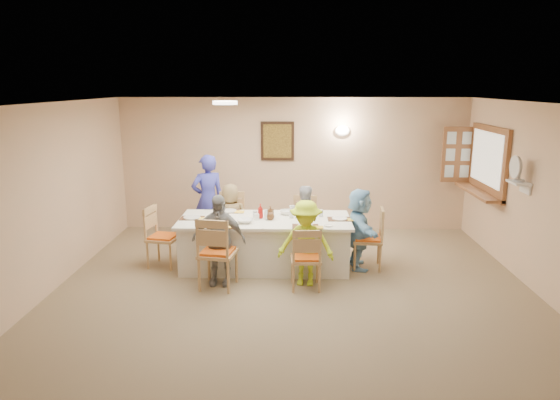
{
  "coord_description": "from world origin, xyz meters",
  "views": [
    {
      "loc": [
        -0.02,
        -5.83,
        2.73
      ],
      "look_at": [
        -0.2,
        1.4,
        1.05
      ],
      "focal_mm": 32.0,
      "sensor_mm": 36.0,
      "label": 1
    }
  ],
  "objects_px": {
    "chair_right_end": "(367,238)",
    "condiment_ketchup": "(260,211)",
    "serving_hatch": "(488,161)",
    "diner_right_end": "(359,229)",
    "dining_table": "(265,243)",
    "chair_left_end": "(163,237)",
    "desk_fan": "(518,172)",
    "chair_back_left": "(232,222)",
    "diner_back_right": "(304,219)",
    "diner_front_right": "(306,243)",
    "diner_front_left": "(219,240)",
    "diner_back_left": "(231,218)",
    "chair_front_left": "(218,252)",
    "caregiver": "(208,200)",
    "chair_back_right": "(303,224)",
    "chair_front_right": "(306,257)"
  },
  "relations": [
    {
      "from": "desk_fan",
      "to": "caregiver",
      "type": "height_order",
      "value": "desk_fan"
    },
    {
      "from": "serving_hatch",
      "to": "chair_right_end",
      "type": "height_order",
      "value": "serving_hatch"
    },
    {
      "from": "diner_right_end",
      "to": "diner_front_right",
      "type": "bearing_deg",
      "value": 127.01
    },
    {
      "from": "chair_back_left",
      "to": "diner_front_left",
      "type": "relative_size",
      "value": 0.76
    },
    {
      "from": "chair_front_right",
      "to": "diner_right_end",
      "type": "xyz_separation_m",
      "value": [
        0.82,
        0.8,
        0.17
      ]
    },
    {
      "from": "diner_front_left",
      "to": "desk_fan",
      "type": "bearing_deg",
      "value": 9.22
    },
    {
      "from": "chair_left_end",
      "to": "desk_fan",
      "type": "bearing_deg",
      "value": -83.05
    },
    {
      "from": "serving_hatch",
      "to": "chair_back_right",
      "type": "relative_size",
      "value": 1.64
    },
    {
      "from": "chair_left_end",
      "to": "diner_front_right",
      "type": "bearing_deg",
      "value": -96.72
    },
    {
      "from": "desk_fan",
      "to": "chair_back_right",
      "type": "xyz_separation_m",
      "value": [
        -2.93,
        1.14,
        -1.09
      ]
    },
    {
      "from": "diner_front_right",
      "to": "diner_right_end",
      "type": "xyz_separation_m",
      "value": [
        0.82,
        0.68,
        0.01
      ]
    },
    {
      "from": "condiment_ketchup",
      "to": "chair_back_right",
      "type": "bearing_deg",
      "value": 49.04
    },
    {
      "from": "diner_back_left",
      "to": "diner_right_end",
      "type": "relative_size",
      "value": 0.94
    },
    {
      "from": "chair_back_left",
      "to": "diner_front_left",
      "type": "distance_m",
      "value": 1.49
    },
    {
      "from": "desk_fan",
      "to": "diner_front_right",
      "type": "distance_m",
      "value": 3.1
    },
    {
      "from": "serving_hatch",
      "to": "dining_table",
      "type": "xyz_separation_m",
      "value": [
        -3.64,
        -1.01,
        -1.12
      ]
    },
    {
      "from": "serving_hatch",
      "to": "diner_right_end",
      "type": "height_order",
      "value": "serving_hatch"
    },
    {
      "from": "desk_fan",
      "to": "chair_front_right",
      "type": "xyz_separation_m",
      "value": [
        -2.93,
        -0.46,
        -1.11
      ]
    },
    {
      "from": "chair_right_end",
      "to": "chair_front_right",
      "type": "bearing_deg",
      "value": -44.39
    },
    {
      "from": "dining_table",
      "to": "diner_front_left",
      "type": "bearing_deg",
      "value": -131.42
    },
    {
      "from": "dining_table",
      "to": "diner_right_end",
      "type": "relative_size",
      "value": 2.09
    },
    {
      "from": "caregiver",
      "to": "condiment_ketchup",
      "type": "distance_m",
      "value": 1.49
    },
    {
      "from": "dining_table",
      "to": "chair_left_end",
      "type": "height_order",
      "value": "chair_left_end"
    },
    {
      "from": "chair_front_left",
      "to": "diner_right_end",
      "type": "height_order",
      "value": "diner_right_end"
    },
    {
      "from": "diner_front_left",
      "to": "diner_back_left",
      "type": "bearing_deg",
      "value": 94.57
    },
    {
      "from": "chair_back_right",
      "to": "caregiver",
      "type": "height_order",
      "value": "caregiver"
    },
    {
      "from": "chair_front_left",
      "to": "diner_right_end",
      "type": "relative_size",
      "value": 0.83
    },
    {
      "from": "desk_fan",
      "to": "chair_right_end",
      "type": "relative_size",
      "value": 0.32
    },
    {
      "from": "diner_back_right",
      "to": "chair_left_end",
      "type": "bearing_deg",
      "value": 11.94
    },
    {
      "from": "chair_front_left",
      "to": "chair_front_right",
      "type": "distance_m",
      "value": 1.2
    },
    {
      "from": "chair_right_end",
      "to": "chair_back_left",
      "type": "bearing_deg",
      "value": -104.9
    },
    {
      "from": "chair_back_left",
      "to": "dining_table",
      "type": "bearing_deg",
      "value": -56.29
    },
    {
      "from": "dining_table",
      "to": "chair_left_end",
      "type": "relative_size",
      "value": 2.74
    },
    {
      "from": "desk_fan",
      "to": "chair_back_left",
      "type": "relative_size",
      "value": 0.31
    },
    {
      "from": "chair_back_right",
      "to": "serving_hatch",
      "type": "bearing_deg",
      "value": 12.46
    },
    {
      "from": "diner_right_end",
      "to": "serving_hatch",
      "type": "bearing_deg",
      "value": -68.27
    },
    {
      "from": "chair_right_end",
      "to": "condiment_ketchup",
      "type": "bearing_deg",
      "value": -85.6
    },
    {
      "from": "serving_hatch",
      "to": "diner_back_right",
      "type": "relative_size",
      "value": 1.32
    },
    {
      "from": "serving_hatch",
      "to": "chair_front_right",
      "type": "bearing_deg",
      "value": -149.28
    },
    {
      "from": "chair_front_left",
      "to": "chair_left_end",
      "type": "bearing_deg",
      "value": -30.71
    },
    {
      "from": "desk_fan",
      "to": "diner_right_end",
      "type": "xyz_separation_m",
      "value": [
        -2.11,
        0.34,
        -0.93
      ]
    },
    {
      "from": "condiment_ketchup",
      "to": "desk_fan",
      "type": "bearing_deg",
      "value": -5.97
    },
    {
      "from": "condiment_ketchup",
      "to": "chair_front_right",
      "type": "bearing_deg",
      "value": -51.25
    },
    {
      "from": "diner_back_right",
      "to": "condiment_ketchup",
      "type": "height_order",
      "value": "diner_back_right"
    },
    {
      "from": "diner_back_left",
      "to": "caregiver",
      "type": "distance_m",
      "value": 0.68
    },
    {
      "from": "chair_front_left",
      "to": "chair_left_end",
      "type": "xyz_separation_m",
      "value": [
        -0.95,
        0.8,
        -0.04
      ]
    },
    {
      "from": "desk_fan",
      "to": "caregiver",
      "type": "distance_m",
      "value": 4.88
    },
    {
      "from": "desk_fan",
      "to": "condiment_ketchup",
      "type": "distance_m",
      "value": 3.68
    },
    {
      "from": "chair_front_left",
      "to": "condiment_ketchup",
      "type": "distance_m",
      "value": 1.05
    },
    {
      "from": "desk_fan",
      "to": "caregiver",
      "type": "bearing_deg",
      "value": 161.92
    }
  ]
}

